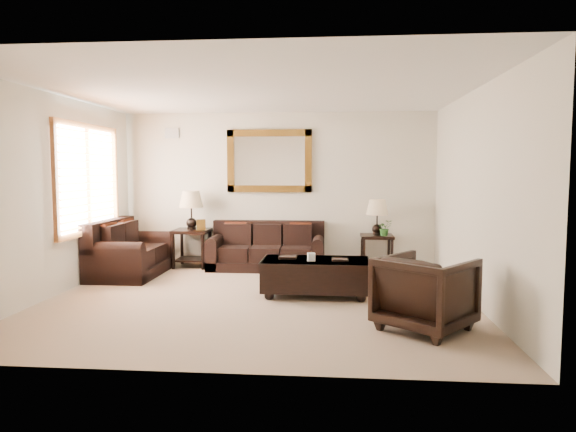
# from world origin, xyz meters

# --- Properties ---
(room) EXTENTS (5.51, 5.01, 2.71)m
(room) POSITION_xyz_m (0.00, 0.00, 1.35)
(room) COLOR gray
(room) RESTS_ON ground
(window) EXTENTS (0.07, 1.96, 1.66)m
(window) POSITION_xyz_m (-2.70, 0.90, 1.55)
(window) COLOR white
(window) RESTS_ON room
(mirror) EXTENTS (1.50, 0.06, 1.10)m
(mirror) POSITION_xyz_m (-0.15, 2.47, 1.85)
(mirror) COLOR #553211
(mirror) RESTS_ON room
(air_vent) EXTENTS (0.25, 0.02, 0.18)m
(air_vent) POSITION_xyz_m (-1.90, 2.48, 2.35)
(air_vent) COLOR #999999
(air_vent) RESTS_ON room
(sofa) EXTENTS (1.96, 0.85, 0.80)m
(sofa) POSITION_xyz_m (-0.15, 2.11, 0.29)
(sofa) COLOR black
(sofa) RESTS_ON room
(loveseat) EXTENTS (0.94, 1.58, 0.89)m
(loveseat) POSITION_xyz_m (-2.32, 1.37, 0.33)
(loveseat) COLOR black
(loveseat) RESTS_ON room
(end_table_left) EXTENTS (0.60, 0.60, 1.33)m
(end_table_left) POSITION_xyz_m (-1.48, 2.16, 0.87)
(end_table_left) COLOR black
(end_table_left) RESTS_ON room
(end_table_right) EXTENTS (0.54, 0.54, 1.19)m
(end_table_right) POSITION_xyz_m (1.72, 2.19, 0.78)
(end_table_right) COLOR black
(end_table_right) RESTS_ON room
(coffee_table) EXTENTS (1.45, 0.79, 0.61)m
(coffee_table) POSITION_xyz_m (0.75, 0.25, 0.30)
(coffee_table) COLOR black
(coffee_table) RESTS_ON room
(armchair) EXTENTS (1.16, 1.15, 0.87)m
(armchair) POSITION_xyz_m (1.95, -1.16, 0.44)
(armchair) COLOR black
(armchair) RESTS_ON floor
(potted_plant) EXTENTS (0.32, 0.33, 0.21)m
(potted_plant) POSITION_xyz_m (1.84, 2.09, 0.70)
(potted_plant) COLOR #28591E
(potted_plant) RESTS_ON end_table_right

